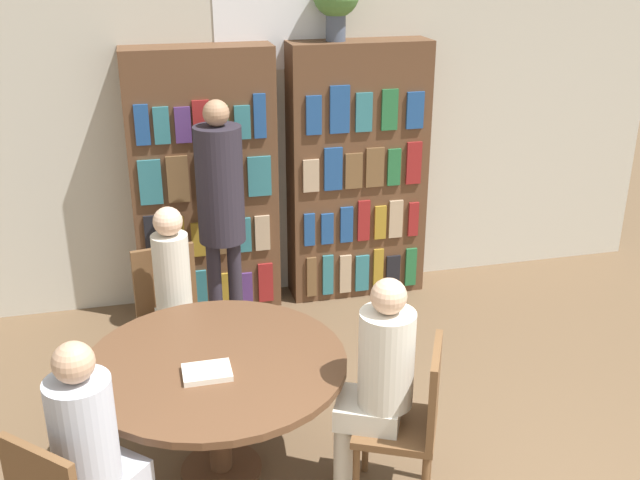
{
  "coord_description": "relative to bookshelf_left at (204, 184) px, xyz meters",
  "views": [
    {
      "loc": [
        -1.04,
        -2.09,
        2.73
      ],
      "look_at": [
        -0.05,
        1.9,
        1.05
      ],
      "focal_mm": 42.0,
      "sensor_mm": 36.0,
      "label": 1
    }
  ],
  "objects": [
    {
      "name": "wall_back",
      "position": [
        0.6,
        0.19,
        0.5
      ],
      "size": [
        6.4,
        0.07,
        3.0
      ],
      "color": "beige",
      "rests_on": "ground_plane"
    },
    {
      "name": "bookshelf_left",
      "position": [
        0.0,
        0.0,
        0.0
      ],
      "size": [
        1.07,
        0.34,
        2.01
      ],
      "color": "brown",
      "rests_on": "ground_plane"
    },
    {
      "name": "bookshelf_right",
      "position": [
        1.19,
        0.0,
        0.0
      ],
      "size": [
        1.07,
        0.34,
        2.01
      ],
      "color": "brown",
      "rests_on": "ground_plane"
    },
    {
      "name": "reading_table",
      "position": [
        -0.17,
        -2.02,
        -0.4
      ],
      "size": [
        1.36,
        1.36,
        0.71
      ],
      "color": "brown",
      "rests_on": "ground_plane"
    },
    {
      "name": "chair_left_side",
      "position": [
        -0.35,
        -1.02,
        -0.49
      ],
      "size": [
        0.46,
        0.46,
        0.9
      ],
      "rotation": [
        0.0,
        0.0,
        -2.96
      ],
      "color": "brown",
      "rests_on": "ground_plane"
    },
    {
      "name": "chair_far_side",
      "position": [
        0.75,
        -2.47,
        -0.49
      ],
      "size": [
        0.53,
        0.53,
        0.9
      ],
      "rotation": [
        0.0,
        0.0,
        1.12
      ],
      "color": "brown",
      "rests_on": "ground_plane"
    },
    {
      "name": "seated_reader_left",
      "position": [
        -0.31,
        -1.21,
        -0.31
      ],
      "size": [
        0.27,
        0.37,
        1.25
      ],
      "rotation": [
        0.0,
        0.0,
        -2.96
      ],
      "color": "beige",
      "rests_on": "ground_plane"
    },
    {
      "name": "seated_reader_right",
      "position": [
        0.59,
        -2.39,
        -0.29
      ],
      "size": [
        0.41,
        0.39,
        1.25
      ],
      "rotation": [
        0.0,
        0.0,
        1.12
      ],
      "color": "beige",
      "rests_on": "ground_plane"
    },
    {
      "name": "seated_reader_back",
      "position": [
        -0.75,
        -2.63,
        -0.29
      ],
      "size": [
        0.42,
        0.42,
        1.25
      ],
      "rotation": [
        0.0,
        0.0,
        -0.77
      ],
      "color": "#B2B7C6",
      "rests_on": "ground_plane"
    },
    {
      "name": "librarian_standing",
      "position": [
        0.06,
        -0.5,
        0.07
      ],
      "size": [
        0.33,
        0.6,
        1.74
      ],
      "color": "#28232D",
      "rests_on": "ground_plane"
    },
    {
      "name": "open_book_on_table",
      "position": [
        -0.22,
        -2.15,
        -0.28
      ],
      "size": [
        0.24,
        0.18,
        0.03
      ],
      "color": "silver",
      "rests_on": "reading_table"
    }
  ]
}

